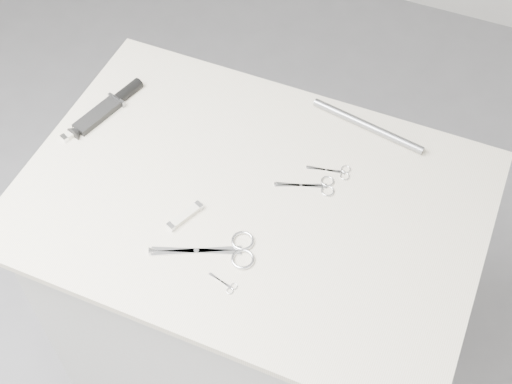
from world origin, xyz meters
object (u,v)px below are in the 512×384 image
at_px(pocket_knife_b, 185,216).
at_px(embroidery_scissors_b, 336,171).
at_px(metal_rail, 368,126).
at_px(pocket_knife_a, 80,129).
at_px(large_shears, 226,250).
at_px(embroidery_scissors_a, 316,186).
at_px(tiny_scissors, 226,285).
at_px(plinth, 252,302).
at_px(sheathed_knife, 112,105).

bearing_deg(pocket_knife_b, embroidery_scissors_b, -23.44).
bearing_deg(metal_rail, pocket_knife_a, -156.49).
bearing_deg(pocket_knife_a, large_shears, -85.59).
bearing_deg(pocket_knife_b, pocket_knife_a, 92.14).
xyz_separation_m(embroidery_scissors_a, metal_rail, (0.05, 0.21, 0.01)).
distance_m(embroidery_scissors_a, embroidery_scissors_b, 0.06).
height_order(large_shears, metal_rail, metal_rail).
bearing_deg(tiny_scissors, embroidery_scissors_a, 89.25).
bearing_deg(embroidery_scissors_a, large_shears, -136.46).
relative_size(plinth, pocket_knife_a, 9.37).
xyz_separation_m(sheathed_knife, pocket_knife_b, (0.31, -0.22, -0.00)).
relative_size(embroidery_scissors_b, metal_rail, 0.35).
height_order(tiny_scissors, sheathed_knife, sheathed_knife).
height_order(plinth, pocket_knife_a, pocket_knife_a).
xyz_separation_m(sheathed_knife, pocket_knife_a, (-0.03, -0.10, -0.00)).
distance_m(plinth, large_shears, 0.49).
bearing_deg(sheathed_knife, embroidery_scissors_a, -78.27).
xyz_separation_m(tiny_scissors, pocket_knife_a, (-0.48, 0.24, 0.00)).
bearing_deg(sheathed_knife, metal_rail, -58.12).
xyz_separation_m(plinth, pocket_knife_a, (-0.44, 0.02, 0.48)).
relative_size(tiny_scissors, pocket_knife_b, 0.72).
bearing_deg(plinth, embroidery_scissors_b, 43.61).
distance_m(plinth, pocket_knife_b, 0.50).
relative_size(pocket_knife_b, metal_rail, 0.32).
distance_m(sheathed_knife, metal_rail, 0.61).
height_order(embroidery_scissors_a, pocket_knife_a, pocket_knife_a).
distance_m(tiny_scissors, pocket_knife_a, 0.54).
bearing_deg(sheathed_knife, pocket_knife_a, 178.53).
relative_size(embroidery_scissors_b, pocket_knife_a, 1.03).
xyz_separation_m(pocket_knife_a, metal_rail, (0.61, 0.27, 0.00)).
bearing_deg(plinth, pocket_knife_a, 176.87).
distance_m(large_shears, embroidery_scissors_a, 0.26).
relative_size(embroidery_scissors_a, metal_rail, 0.46).
height_order(plinth, embroidery_scissors_a, embroidery_scissors_a).
height_order(plinth, embroidery_scissors_b, embroidery_scissors_b).
distance_m(tiny_scissors, sheathed_knife, 0.56).
bearing_deg(pocket_knife_b, embroidery_scissors_a, -27.72).
bearing_deg(metal_rail, sheathed_knife, -163.68).
bearing_deg(pocket_knife_b, metal_rail, -12.38).
bearing_deg(embroidery_scissors_a, pocket_knife_a, 165.74).
bearing_deg(metal_rail, plinth, -120.45).
xyz_separation_m(sheathed_knife, metal_rail, (0.58, 0.17, 0.00)).
height_order(embroidery_scissors_a, sheathed_knife, sheathed_knife).
xyz_separation_m(embroidery_scissors_a, pocket_knife_b, (-0.23, -0.19, 0.00)).
bearing_deg(large_shears, metal_rail, 45.81).
bearing_deg(tiny_scissors, embroidery_scissors_b, 87.60).
xyz_separation_m(embroidery_scissors_b, metal_rail, (0.02, 0.15, 0.01)).
bearing_deg(plinth, tiny_scissors, -79.59).
bearing_deg(tiny_scissors, metal_rail, 89.72).
bearing_deg(pocket_knife_b, plinth, -23.29).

